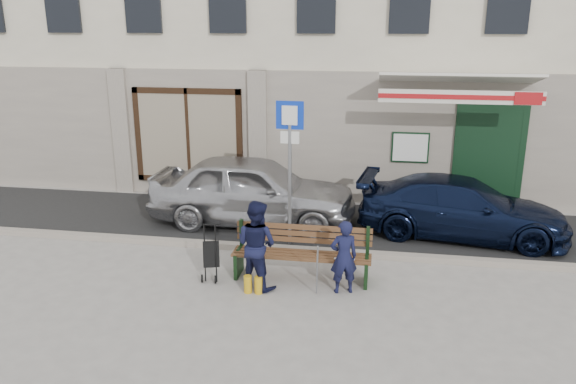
% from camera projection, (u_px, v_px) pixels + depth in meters
% --- Properties ---
extents(ground, '(80.00, 80.00, 0.00)m').
position_uv_depth(ground, '(278.00, 287.00, 9.51)').
color(ground, '#9E9991').
rests_on(ground, ground).
extents(asphalt_lane, '(60.00, 3.20, 0.01)m').
position_uv_depth(asphalt_lane, '(304.00, 224.00, 12.43)').
color(asphalt_lane, '#282828').
rests_on(asphalt_lane, ground).
extents(curb, '(60.00, 0.18, 0.12)m').
position_uv_depth(curb, '(292.00, 250.00, 10.91)').
color(curb, '#9E9384').
rests_on(curb, ground).
extents(car_silver, '(4.53, 1.87, 1.53)m').
position_uv_depth(car_silver, '(253.00, 190.00, 12.33)').
color(car_silver, '#B4B4B9').
rests_on(car_silver, ground).
extents(car_navy, '(4.43, 2.28, 1.23)m').
position_uv_depth(car_navy, '(462.00, 208.00, 11.62)').
color(car_navy, black).
rests_on(car_navy, ground).
extents(parking_sign, '(0.54, 0.08, 2.89)m').
position_uv_depth(parking_sign, '(290.00, 150.00, 10.77)').
color(parking_sign, gray).
rests_on(parking_sign, ground).
extents(bench, '(2.40, 1.17, 0.98)m').
position_uv_depth(bench, '(299.00, 254.00, 9.70)').
color(bench, brown).
rests_on(bench, ground).
extents(man, '(0.53, 0.43, 1.25)m').
position_uv_depth(man, '(344.00, 257.00, 9.15)').
color(man, '#131635').
rests_on(man, ground).
extents(woman, '(0.91, 0.84, 1.52)m').
position_uv_depth(woman, '(257.00, 244.00, 9.32)').
color(woman, '#121533').
rests_on(woman, ground).
extents(stroller, '(0.34, 0.44, 0.97)m').
position_uv_depth(stroller, '(211.00, 255.00, 9.71)').
color(stroller, black).
rests_on(stroller, ground).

